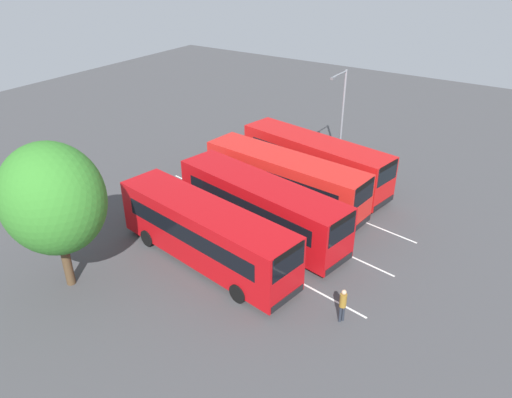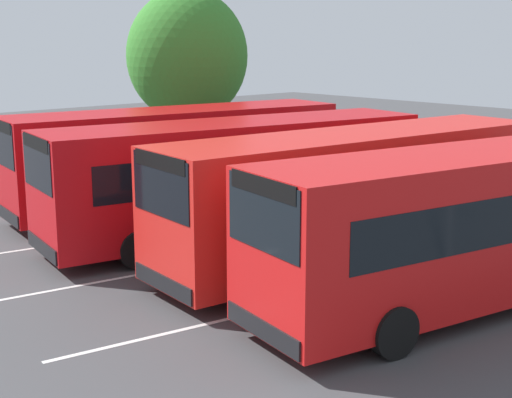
% 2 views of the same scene
% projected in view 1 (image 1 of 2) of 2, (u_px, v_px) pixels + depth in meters
% --- Properties ---
extents(ground_plane, '(80.94, 80.94, 0.00)m').
position_uv_depth(ground_plane, '(266.00, 217.00, 30.28)').
color(ground_plane, '#424244').
extents(bus_far_left, '(11.44, 4.26, 3.33)m').
position_uv_depth(bus_far_left, '(206.00, 232.00, 25.28)').
color(bus_far_left, '#B70C11').
rests_on(bus_far_left, ground).
extents(bus_center_left, '(11.46, 4.53, 3.33)m').
position_uv_depth(bus_center_left, '(261.00, 206.00, 27.79)').
color(bus_center_left, '#B70C11').
rests_on(bus_center_left, ground).
extents(bus_center_right, '(11.39, 3.66, 3.33)m').
position_uv_depth(bus_center_right, '(285.00, 179.00, 30.91)').
color(bus_center_right, red).
rests_on(bus_center_right, ground).
extents(bus_far_right, '(11.46, 4.48, 3.33)m').
position_uv_depth(bus_far_right, '(315.00, 160.00, 33.51)').
color(bus_far_right, red).
rests_on(bus_far_right, ground).
extents(pedestrian, '(0.44, 0.44, 1.76)m').
position_uv_depth(pedestrian, '(343.00, 303.00, 21.58)').
color(pedestrian, '#232833').
rests_on(pedestrian, ground).
extents(street_lamp, '(0.22, 2.37, 7.19)m').
position_uv_depth(street_lamp, '(341.00, 112.00, 35.56)').
color(street_lamp, gray).
rests_on(street_lamp, ground).
extents(depot_tree, '(5.13, 4.62, 7.54)m').
position_uv_depth(depot_tree, '(53.00, 199.00, 22.19)').
color(depot_tree, '#4C3823').
rests_on(depot_tree, ground).
extents(lane_stripe_outer_left, '(17.58, 2.97, 0.01)m').
position_uv_depth(lane_stripe_outer_left, '(231.00, 245.00, 27.53)').
color(lane_stripe_outer_left, silver).
rests_on(lane_stripe_outer_left, ground).
extents(lane_stripe_inner_left, '(17.58, 2.97, 0.01)m').
position_uv_depth(lane_stripe_inner_left, '(266.00, 217.00, 30.27)').
color(lane_stripe_inner_left, silver).
rests_on(lane_stripe_inner_left, ground).
extents(lane_stripe_inner_right, '(17.58, 2.97, 0.01)m').
position_uv_depth(lane_stripe_inner_right, '(295.00, 194.00, 33.01)').
color(lane_stripe_inner_right, silver).
rests_on(lane_stripe_inner_right, ground).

